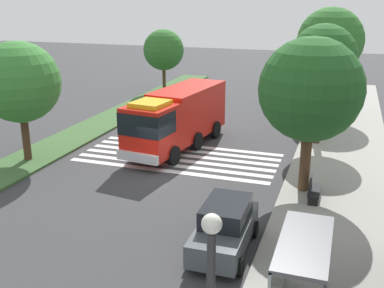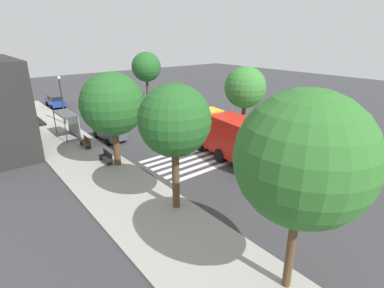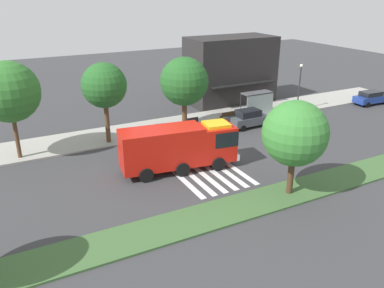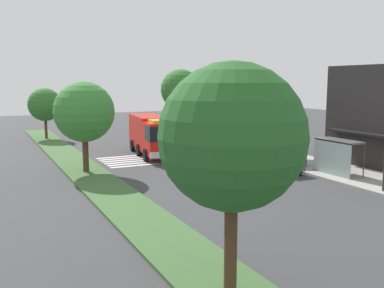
% 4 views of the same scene
% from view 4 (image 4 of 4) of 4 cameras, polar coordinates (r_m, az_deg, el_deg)
% --- Properties ---
extents(ground_plane, '(120.00, 120.00, 0.00)m').
position_cam_4_polar(ground_plane, '(35.36, -1.62, -2.58)').
color(ground_plane, '#38383A').
extents(sidewalk, '(60.00, 5.28, 0.14)m').
position_cam_4_polar(sidewalk, '(39.91, 10.19, -1.35)').
color(sidewalk, '#9E9B93').
rests_on(sidewalk, ground_plane).
extents(median_strip, '(60.00, 3.00, 0.14)m').
position_cam_4_polar(median_strip, '(32.89, -14.17, -3.54)').
color(median_strip, '#3D6033').
rests_on(median_strip, ground_plane).
extents(crosswalk, '(4.95, 11.46, 0.01)m').
position_cam_4_polar(crosswalk, '(37.94, -3.45, -1.83)').
color(crosswalk, silver).
rests_on(crosswalk, ground_plane).
extents(fire_truck, '(9.48, 3.70, 3.55)m').
position_cam_4_polar(fire_truck, '(38.75, -5.32, 1.37)').
color(fire_truck, red).
rests_on(fire_truck, ground_plane).
extents(parked_car_west, '(4.23, 2.03, 1.85)m').
position_cam_4_polar(parked_car_west, '(32.59, 11.33, -2.00)').
color(parked_car_west, '#474C51').
rests_on(parked_car_west, ground_plane).
extents(bus_stop_shelter, '(3.50, 1.40, 2.46)m').
position_cam_4_polar(bus_stop_shelter, '(31.93, 18.68, -0.76)').
color(bus_stop_shelter, '#4C4C51').
rests_on(bus_stop_shelter, sidewalk).
extents(bench_near_shelter, '(1.60, 0.50, 0.90)m').
position_cam_4_polar(bench_near_shelter, '(35.02, 13.94, -1.95)').
color(bench_near_shelter, '#4C3823').
rests_on(bench_near_shelter, sidewalk).
extents(bench_west_of_shelter, '(1.60, 0.50, 0.90)m').
position_cam_4_polar(bench_west_of_shelter, '(38.48, 9.63, -0.91)').
color(bench_west_of_shelter, black).
rests_on(bench_west_of_shelter, sidewalk).
extents(sidewalk_tree_far_west, '(4.91, 4.91, 8.09)m').
position_cam_4_polar(sidewalk_tree_far_west, '(51.97, -1.52, 7.31)').
color(sidewalk_tree_far_west, '#513823').
rests_on(sidewalk_tree_far_west, sidewalk).
extents(sidewalk_tree_west, '(4.00, 4.00, 7.32)m').
position_cam_4_polar(sidewalk_tree_west, '(45.17, 2.62, 6.72)').
color(sidewalk_tree_west, '#513823').
rests_on(sidewalk_tree_west, sidewalk).
extents(sidewalk_tree_center, '(4.72, 4.72, 7.20)m').
position_cam_4_polar(sidewalk_tree_center, '(38.52, 8.32, 5.67)').
color(sidewalk_tree_center, '#513823').
rests_on(sidewalk_tree_center, sidewalk).
extents(median_tree_far_west, '(3.83, 3.83, 5.87)m').
position_cam_4_polar(median_tree_far_west, '(52.18, -19.13, 5.01)').
color(median_tree_far_west, '#47301E').
rests_on(median_tree_far_west, median_strip).
extents(median_tree_west, '(4.39, 4.39, 6.60)m').
position_cam_4_polar(median_tree_west, '(31.83, -14.27, 4.17)').
color(median_tree_west, '#47301E').
rests_on(median_tree_west, median_strip).
extents(median_tree_center, '(4.53, 4.53, 7.18)m').
position_cam_4_polar(median_tree_center, '(12.82, 5.40, 0.91)').
color(median_tree_center, '#47301E').
rests_on(median_tree_center, median_strip).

